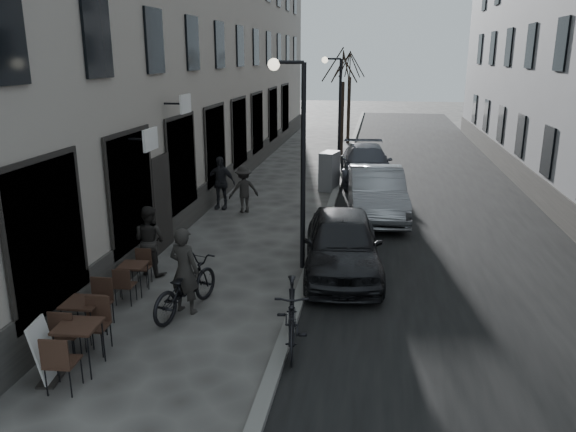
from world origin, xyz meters
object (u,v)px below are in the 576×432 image
(sign_board, at_px, (46,356))
(tree_near, at_px, (343,66))
(streetlamp_near, at_px, (296,142))
(car_mid, at_px, (376,193))
(bicycle, at_px, (185,287))
(pedestrian_far, at_px, (220,183))
(tree_far, at_px, (350,64))
(bistro_set_a, at_px, (80,342))
(car_far, at_px, (366,164))
(bistro_set_c, at_px, (134,276))
(streetlamp_far, at_px, (336,102))
(bistro_set_b, at_px, (84,317))
(utility_cabinet, at_px, (329,171))
(pedestrian_mid, at_px, (244,189))
(moped, at_px, (292,316))
(car_near, at_px, (342,243))
(pedestrian_near, at_px, (150,240))

(sign_board, bearing_deg, tree_near, 72.46)
(streetlamp_near, bearing_deg, car_mid, 68.71)
(bicycle, bearing_deg, pedestrian_far, -63.35)
(streetlamp_near, relative_size, bicycle, 2.39)
(tree_far, bearing_deg, car_mid, -83.36)
(bistro_set_a, bearing_deg, car_far, 70.66)
(bistro_set_a, bearing_deg, bistro_set_c, 93.99)
(streetlamp_far, bearing_deg, bistro_set_c, -103.19)
(streetlamp_near, xyz_separation_m, bistro_set_b, (-3.30, -4.41, -2.67))
(utility_cabinet, bearing_deg, car_far, 68.60)
(utility_cabinet, relative_size, pedestrian_mid, 0.96)
(streetlamp_near, xyz_separation_m, pedestrian_mid, (-2.49, 4.82, -2.37))
(streetlamp_near, relative_size, moped, 2.46)
(bistro_set_b, bearing_deg, moped, 4.36)
(sign_board, bearing_deg, utility_cabinet, 68.45)
(streetlamp_near, relative_size, tree_near, 0.89)
(car_far, bearing_deg, pedestrian_far, -137.58)
(bistro_set_b, height_order, pedestrian_far, pedestrian_far)
(bistro_set_b, xyz_separation_m, moped, (3.83, 0.41, 0.13))
(tree_near, xyz_separation_m, car_mid, (1.87, -10.03, -3.86))
(tree_far, xyz_separation_m, moped, (0.45, -25.00, -4.04))
(bicycle, bearing_deg, car_near, -122.83)
(bicycle, relative_size, car_far, 0.42)
(pedestrian_far, bearing_deg, bistro_set_c, -84.48)
(tree_near, bearing_deg, streetlamp_near, -90.28)
(sign_board, distance_m, utility_cabinet, 14.66)
(tree_near, relative_size, car_far, 1.11)
(streetlamp_far, bearing_deg, bistro_set_b, -101.38)
(tree_far, bearing_deg, utility_cabinet, -90.03)
(car_near, bearing_deg, moped, -105.25)
(bicycle, bearing_deg, streetlamp_far, -81.28)
(streetlamp_near, distance_m, pedestrian_near, 4.24)
(tree_far, distance_m, pedestrian_near, 22.60)
(bicycle, xyz_separation_m, pedestrian_mid, (-0.62, 7.72, 0.23))
(bistro_set_b, bearing_deg, bicycle, 44.97)
(bistro_set_a, distance_m, pedestrian_mid, 10.17)
(pedestrian_mid, xyz_separation_m, pedestrian_far, (-0.91, 0.32, 0.13))
(bicycle, xyz_separation_m, car_near, (3.05, 2.68, 0.21))
(tree_near, bearing_deg, bicycle, -96.22)
(streetlamp_far, xyz_separation_m, bistro_set_c, (-3.33, -14.20, -2.73))
(sign_board, relative_size, car_mid, 0.21)
(car_far, bearing_deg, car_near, -96.80)
(streetlamp_far, xyz_separation_m, pedestrian_near, (-3.42, -13.00, -2.30))
(tree_near, height_order, pedestrian_mid, tree_near)
(bicycle, bearing_deg, moped, 171.19)
(streetlamp_far, distance_m, bistro_set_c, 14.84)
(car_far, bearing_deg, tree_far, 92.06)
(streetlamp_near, bearing_deg, bistro_set_c, -146.55)
(streetlamp_far, distance_m, tree_near, 3.36)
(streetlamp_near, xyz_separation_m, car_near, (1.17, -0.22, -2.39))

